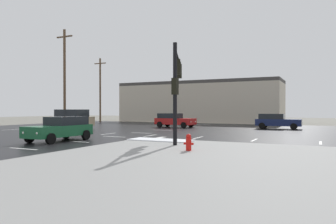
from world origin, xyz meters
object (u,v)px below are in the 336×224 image
Objects in this scene: sedan_navy at (277,121)px; sedan_red at (174,120)px; sedan_green at (61,128)px; utility_pole_far at (65,77)px; fire_hydrant at (189,142)px; suv_tan at (72,118)px; utility_pole_distant at (100,89)px; traffic_signal_mast at (177,77)px.

sedan_red is at bearing -169.96° from sedan_navy.
sedan_green is 0.42× the size of utility_pole_far.
utility_pole_far is at bearing 147.73° from fire_hydrant.
suv_tan is at bearing -156.39° from sedan_navy.
utility_pole_distant reaches higher than sedan_red.
fire_hydrant is 0.17× the size of sedan_navy.
traffic_signal_mast is 0.51× the size of utility_pole_far.
fire_hydrant is at bearing -168.62° from traffic_signal_mast.
fire_hydrant is at bearing -94.84° from sedan_navy.
traffic_signal_mast is 33.46m from utility_pole_distant.
utility_pole_distant reaches higher than sedan_navy.
traffic_signal_mast is 18.45m from suv_tan.
sedan_navy is at bearing -32.67° from traffic_signal_mast.
utility_pole_far is at bearing -21.09° from suv_tan.
sedan_navy is at bearing 86.02° from fire_hydrant.
fire_hydrant is at bearing 151.29° from suv_tan.
sedan_navy is at bearing -151.32° from suv_tan.
utility_pole_far is (-1.81, 0.86, 4.61)m from suv_tan.
sedan_green is 30.33m from utility_pole_distant.
sedan_red is (-10.89, -2.10, 0.00)m from sedan_navy.
suv_tan is at bearing -25.30° from utility_pole_far.
sedan_red is 19.01m from utility_pole_distant.
utility_pole_distant is (-16.68, 7.95, 4.45)m from sedan_red.
utility_pole_distant is at bearing 158.41° from sedan_red.
sedan_green is (-7.48, -1.76, -3.15)m from traffic_signal_mast.
utility_pole_far is (-20.07, 12.68, 5.16)m from fire_hydrant.
sedan_navy is at bearing -12.00° from utility_pole_distant.
suv_tan is (-18.26, 11.82, 0.55)m from fire_hydrant.
suv_tan is at bearing -62.08° from utility_pole_distant.
sedan_green is at bearing -120.80° from sedan_navy.
utility_pole_far is at bearing -146.59° from sedan_red.
sedan_green is (-9.61, 1.59, 0.32)m from fire_hydrant.
sedan_red is at bearing -137.87° from suv_tan.
sedan_red is (8.82, 6.87, -0.24)m from suv_tan.
sedan_navy is (1.45, 20.79, 0.32)m from fire_hydrant.
suv_tan is 0.45× the size of utility_pole_far.
sedan_navy is (3.58, 17.44, -3.15)m from traffic_signal_mast.
sedan_green is 17.10m from sedan_red.
sedan_green is (8.65, -10.23, -0.24)m from suv_tan.
sedan_navy is at bearing 14.81° from sedan_red.
sedan_green and sedan_red have the same top height.
fire_hydrant is at bearing -32.27° from utility_pole_far.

